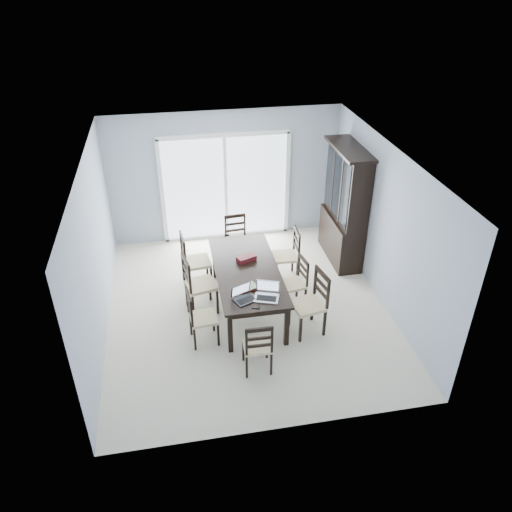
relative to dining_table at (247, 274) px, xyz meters
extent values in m
plane|color=silver|center=(0.00, 0.00, -0.67)|extent=(5.00, 5.00, 0.00)
plane|color=white|center=(0.00, 0.00, 1.93)|extent=(5.00, 5.00, 0.00)
cube|color=#97A3B4|center=(0.00, 2.50, 0.63)|extent=(4.50, 0.02, 2.60)
cube|color=#97A3B4|center=(-2.25, 0.00, 0.63)|extent=(0.02, 5.00, 2.60)
cube|color=#97A3B4|center=(2.25, 0.00, 0.63)|extent=(0.02, 5.00, 2.60)
cube|color=gray|center=(0.00, 3.50, -0.72)|extent=(4.50, 2.00, 0.10)
cube|color=#99999E|center=(0.00, 4.50, -0.12)|extent=(4.50, 0.06, 1.10)
cube|color=black|center=(0.00, 0.00, 0.06)|extent=(1.00, 2.20, 0.04)
cube|color=black|center=(0.00, 0.00, 0.00)|extent=(0.88, 2.08, 0.10)
cube|color=black|center=(-0.42, -1.00, -0.33)|extent=(0.07, 0.07, 0.69)
cube|color=black|center=(0.42, -1.00, -0.33)|extent=(0.07, 0.07, 0.69)
cube|color=black|center=(-0.42, 1.00, -0.33)|extent=(0.07, 0.07, 0.69)
cube|color=black|center=(0.42, 1.00, -0.33)|extent=(0.07, 0.07, 0.69)
cube|color=black|center=(2.01, 1.25, -0.25)|extent=(0.45, 1.30, 0.85)
cube|color=black|center=(2.04, 1.25, 0.83)|extent=(0.38, 1.30, 1.30)
cube|color=black|center=(2.01, 1.25, 1.50)|extent=(0.50, 1.38, 0.05)
cube|color=black|center=(1.84, 0.83, 0.83)|extent=(0.02, 0.36, 1.18)
cube|color=black|center=(1.84, 1.25, 0.83)|extent=(0.02, 0.36, 1.18)
cube|color=black|center=(1.84, 1.67, 0.83)|extent=(0.02, 0.36, 1.18)
cube|color=silver|center=(0.00, 2.48, 0.38)|extent=(2.40, 0.02, 2.10)
cube|color=white|center=(0.00, 2.46, 1.47)|extent=(2.52, 0.05, 0.08)
cube|color=white|center=(0.00, 2.46, 0.38)|extent=(0.06, 0.05, 2.10)
cube|color=white|center=(0.00, 2.46, -0.65)|extent=(2.52, 0.05, 0.05)
cube|color=black|center=(-0.96, -0.52, -0.47)|extent=(0.04, 0.04, 0.40)
cube|color=black|center=(-0.93, -0.88, -0.47)|extent=(0.04, 0.04, 0.40)
cube|color=black|center=(-0.61, -0.49, -0.47)|extent=(0.04, 0.04, 0.40)
cube|color=black|center=(-0.58, -0.84, -0.47)|extent=(0.04, 0.04, 0.40)
cube|color=beige|center=(-0.77, -0.68, -0.25)|extent=(0.43, 0.43, 0.05)
cube|color=black|center=(-0.98, 0.25, -0.44)|extent=(0.04, 0.04, 0.46)
cube|color=black|center=(-0.90, -0.15, -0.44)|extent=(0.04, 0.04, 0.46)
cube|color=black|center=(-0.58, 0.33, -0.44)|extent=(0.04, 0.04, 0.46)
cube|color=black|center=(-0.50, -0.07, -0.44)|extent=(0.04, 0.04, 0.46)
cube|color=beige|center=(-0.74, 0.09, -0.19)|extent=(0.53, 0.53, 0.05)
cube|color=black|center=(-0.96, 0.98, -0.45)|extent=(0.04, 0.04, 0.46)
cube|color=black|center=(-0.92, 0.58, -0.45)|extent=(0.04, 0.04, 0.46)
cube|color=black|center=(-0.56, 1.01, -0.45)|extent=(0.04, 0.04, 0.46)
cube|color=black|center=(-0.52, 0.61, -0.45)|extent=(0.04, 0.04, 0.46)
cube|color=beige|center=(-0.74, 0.80, -0.19)|extent=(0.48, 0.48, 0.05)
cube|color=black|center=(1.04, -0.91, -0.44)|extent=(0.04, 0.04, 0.46)
cube|color=black|center=(0.96, -0.51, -0.44)|extent=(0.04, 0.04, 0.46)
cube|color=black|center=(0.64, -0.98, -0.44)|extent=(0.04, 0.04, 0.46)
cube|color=black|center=(0.56, -0.58, -0.44)|extent=(0.04, 0.04, 0.46)
cube|color=beige|center=(0.80, -0.75, -0.19)|extent=(0.53, 0.53, 0.05)
cube|color=black|center=(0.93, -0.20, -0.48)|extent=(0.04, 0.04, 0.39)
cube|color=black|center=(0.88, 0.14, -0.48)|extent=(0.04, 0.04, 0.39)
cube|color=black|center=(0.59, -0.26, -0.48)|extent=(0.04, 0.04, 0.39)
cube|color=black|center=(0.54, 0.08, -0.48)|extent=(0.04, 0.04, 0.39)
cube|color=beige|center=(0.73, -0.06, -0.26)|extent=(0.44, 0.44, 0.05)
cube|color=black|center=(0.99, 0.56, -0.46)|extent=(0.04, 0.04, 0.42)
cube|color=black|center=(1.00, 0.93, -0.46)|extent=(0.04, 0.04, 0.42)
cube|color=black|center=(0.62, 0.57, -0.46)|extent=(0.04, 0.04, 0.42)
cube|color=black|center=(0.62, 0.94, -0.46)|extent=(0.04, 0.04, 0.42)
cube|color=beige|center=(0.81, 0.75, -0.23)|extent=(0.42, 0.42, 0.05)
cube|color=black|center=(-0.27, -1.57, -0.48)|extent=(0.03, 0.03, 0.39)
cube|color=black|center=(0.07, -1.58, -0.48)|extent=(0.03, 0.03, 0.39)
cube|color=black|center=(-0.27, -1.23, -0.48)|extent=(0.03, 0.03, 0.39)
cube|color=black|center=(0.08, -1.23, -0.48)|extent=(0.03, 0.03, 0.39)
cube|color=beige|center=(-0.10, -1.40, -0.26)|extent=(0.39, 0.39, 0.05)
cube|color=black|center=(0.23, 1.58, -0.47)|extent=(0.04, 0.04, 0.41)
cube|color=black|center=(-0.14, 1.55, -0.47)|extent=(0.04, 0.04, 0.41)
cube|color=black|center=(0.25, 1.22, -0.47)|extent=(0.04, 0.04, 0.41)
cube|color=black|center=(-0.11, 1.19, -0.47)|extent=(0.04, 0.04, 0.41)
cube|color=beige|center=(0.06, 1.39, -0.24)|extent=(0.43, 0.43, 0.05)
cube|color=black|center=(-0.15, -0.80, 0.09)|extent=(0.38, 0.33, 0.02)
cube|color=silver|center=(-0.15, -0.80, 0.20)|extent=(0.27, 0.14, 0.17)
cube|color=silver|center=(0.15, -0.82, 0.09)|extent=(0.41, 0.35, 0.02)
cube|color=silver|center=(0.15, -0.82, 0.21)|extent=(0.31, 0.14, 0.19)
cube|color=#9C2713|center=(-0.07, -0.51, 0.09)|extent=(0.26, 0.22, 0.03)
cube|color=gold|center=(-0.06, -0.51, 0.11)|extent=(0.30, 0.27, 0.01)
cube|color=black|center=(-0.04, -1.00, 0.08)|extent=(0.12, 0.09, 0.01)
cube|color=#531110|center=(0.04, 0.27, 0.12)|extent=(0.34, 0.26, 0.08)
cube|color=brown|center=(-0.41, 3.43, -0.28)|extent=(1.87, 1.73, 0.80)
cube|color=gray|center=(-0.41, 3.43, 0.15)|extent=(1.92, 1.79, 0.05)
camera|label=1|loc=(-1.06, -6.52, 4.41)|focal=35.00mm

